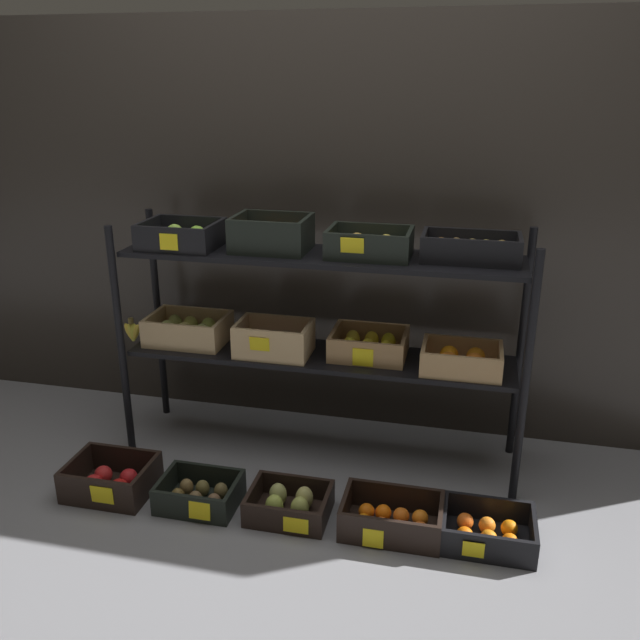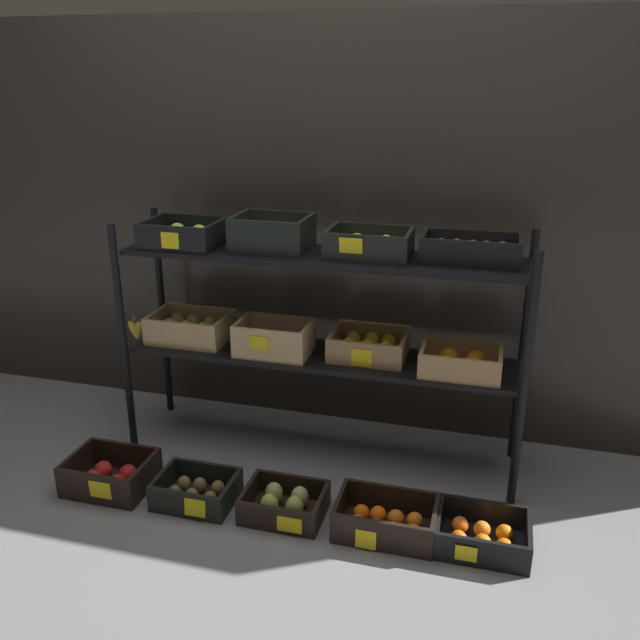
% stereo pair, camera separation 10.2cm
% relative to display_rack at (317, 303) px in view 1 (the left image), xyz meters
% --- Properties ---
extents(ground_plane, '(10.00, 10.00, 0.00)m').
position_rel_display_rack_xyz_m(ground_plane, '(0.01, -0.00, -0.69)').
color(ground_plane, gray).
extents(storefront_wall, '(4.03, 0.12, 1.81)m').
position_rel_display_rack_xyz_m(storefront_wall, '(0.01, 0.37, 0.22)').
color(storefront_wall, '#2D2823').
rests_on(storefront_wall, ground_plane).
extents(display_rack, '(1.74, 0.38, 1.03)m').
position_rel_display_rack_xyz_m(display_rack, '(0.00, 0.00, 0.00)').
color(display_rack, black).
rests_on(display_rack, ground_plane).
extents(crate_ground_apple_red, '(0.33, 0.26, 0.13)m').
position_rel_display_rack_xyz_m(crate_ground_apple_red, '(-0.72, -0.49, -0.64)').
color(crate_ground_apple_red, black).
rests_on(crate_ground_apple_red, ground_plane).
extents(crate_ground_kiwi, '(0.30, 0.23, 0.11)m').
position_rel_display_rack_xyz_m(crate_ground_kiwi, '(-0.35, -0.49, -0.64)').
color(crate_ground_kiwi, black).
rests_on(crate_ground_kiwi, ground_plane).
extents(crate_ground_pear, '(0.30, 0.24, 0.10)m').
position_rel_display_rack_xyz_m(crate_ground_pear, '(0.01, -0.48, -0.64)').
color(crate_ground_pear, black).
rests_on(crate_ground_pear, ground_plane).
extents(crate_ground_tangerine, '(0.36, 0.24, 0.12)m').
position_rel_display_rack_xyz_m(crate_ground_tangerine, '(0.39, -0.48, -0.64)').
color(crate_ground_tangerine, black).
rests_on(crate_ground_tangerine, ground_plane).
extents(crate_ground_rightmost_tangerine, '(0.33, 0.25, 0.11)m').
position_rel_display_rack_xyz_m(crate_ground_rightmost_tangerine, '(0.73, -0.47, -0.65)').
color(crate_ground_rightmost_tangerine, black).
rests_on(crate_ground_rightmost_tangerine, ground_plane).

